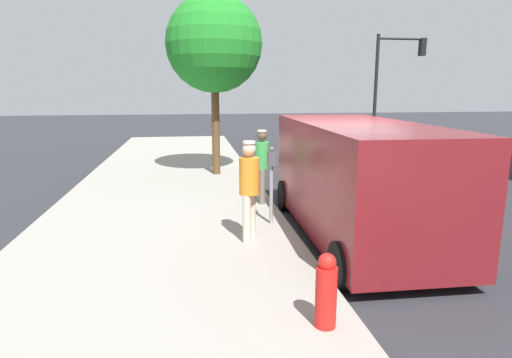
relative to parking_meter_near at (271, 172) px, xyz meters
The scene contains 9 objects.
ground_plane 1.82m from the parking_meter_near, 168.37° to the right, with size 80.00×80.00×0.00m, color #2D2D33.
sidewalk_slab 2.43m from the parking_meter_near, ahead, with size 5.00×32.00×0.15m, color #9E998E.
parking_meter_near is the anchor object (origin of this frame).
pedestrian_in_orange 1.08m from the parking_meter_near, 58.90° to the left, with size 0.34×0.34×1.74m.
pedestrian_in_green 1.61m from the parking_meter_near, 92.80° to the right, with size 0.34×0.36×1.68m.
parked_van 1.63m from the parking_meter_near, 157.27° to the left, with size 2.21×5.24×2.15m.
traffic_light_corner 14.43m from the parking_meter_near, 124.25° to the right, with size 2.48×0.42×5.20m.
street_tree 6.04m from the parking_meter_near, 82.00° to the right, with size 2.85×2.85×5.31m.
fire_hydrant 3.88m from the parking_meter_near, 88.50° to the left, with size 0.24×0.24×0.86m.
Camera 1 is at (2.88, 8.38, 2.76)m, focal length 30.67 mm.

